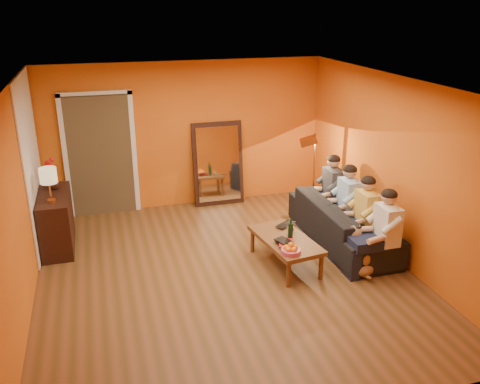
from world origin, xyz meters
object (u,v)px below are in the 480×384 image
object	(u,v)px
wine_bottle	(291,229)
person_far_right	(333,190)
dog	(359,250)
person_mid_right	(348,202)
coffee_table	(285,251)
floor_lamp	(314,178)
person_mid_left	(366,216)
person_far_left	(387,231)
laptop	(288,226)
mirror_frame	(218,164)
table_lamp	(49,185)
sofa	(343,222)
sideboard	(57,221)
tumbler	(290,230)
vase	(53,183)

from	to	relation	value
wine_bottle	person_far_right	bearing A→B (deg)	43.71
dog	person_mid_right	xyz separation A→B (m)	(0.35, 1.03, 0.27)
coffee_table	person_mid_right	distance (m)	1.42
floor_lamp	person_mid_left	xyz separation A→B (m)	(0.18, -1.48, -0.11)
person_far_left	laptop	bearing A→B (deg)	139.72
person_far_left	person_mid_left	world-z (taller)	same
person_mid_left	mirror_frame	bearing A→B (deg)	121.29
person_mid_left	wine_bottle	distance (m)	1.20
table_lamp	floor_lamp	size ratio (longest dim) A/B	0.35
person_far_right	mirror_frame	bearing A→B (deg)	136.49
dog	person_mid_right	size ratio (longest dim) A/B	0.55
coffee_table	wine_bottle	distance (m)	0.37
floor_lamp	wine_bottle	world-z (taller)	floor_lamp
person_mid_left	laptop	size ratio (longest dim) A/B	3.43
table_lamp	coffee_table	bearing A→B (deg)	-21.27
floor_lamp	dog	distance (m)	2.00
sofa	sideboard	bearing A→B (deg)	75.84
table_lamp	sofa	distance (m)	4.38
coffee_table	person_mid_right	size ratio (longest dim) A/B	1.00
laptop	person_mid_right	bearing A→B (deg)	-23.42
coffee_table	tumbler	bearing A→B (deg)	37.05
person_mid_left	person_far_left	bearing A→B (deg)	-90.00
sideboard	laptop	distance (m)	3.50
sideboard	person_mid_left	xyz separation A→B (m)	(4.37, -1.52, 0.18)
person_mid_right	mirror_frame	bearing A→B (deg)	127.62
vase	wine_bottle	bearing A→B (deg)	-29.78
table_lamp	person_mid_left	distance (m)	4.56
sofa	laptop	xyz separation A→B (m)	(-0.94, -0.10, 0.10)
dog	tumbler	distance (m)	1.00
laptop	vase	distance (m)	3.63
table_lamp	person_far_left	distance (m)	4.74
sofa	person_mid_right	distance (m)	0.32
dog	sideboard	bearing A→B (deg)	132.96
mirror_frame	tumbler	world-z (taller)	mirror_frame
person_far_left	tumbler	world-z (taller)	person_far_left
coffee_table	floor_lamp	xyz separation A→B (m)	(1.07, 1.48, 0.51)
person_mid_right	laptop	world-z (taller)	person_mid_right
laptop	vase	size ratio (longest dim) A/B	1.76
sofa	floor_lamp	world-z (taller)	floor_lamp
person_mid_left	table_lamp	bearing A→B (deg)	164.40
table_lamp	laptop	bearing A→B (deg)	-14.68
sideboard	person_far_right	bearing A→B (deg)	-5.49
sideboard	person_mid_right	world-z (taller)	person_mid_right
sofa	vase	distance (m)	4.48
vase	floor_lamp	bearing A→B (deg)	-3.94
coffee_table	person_mid_left	xyz separation A→B (m)	(1.25, -0.00, 0.40)
dog	person_mid_right	distance (m)	1.12
person_far_left	laptop	world-z (taller)	person_far_left
floor_lamp	dog	size ratio (longest dim) A/B	2.13
table_lamp	vase	bearing A→B (deg)	90.00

